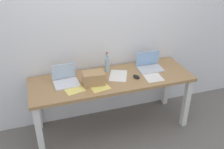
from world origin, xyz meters
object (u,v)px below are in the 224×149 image
Objects in this scene: desk at (112,85)px; computer_mouse at (136,77)px; beer_bottle at (107,64)px; cardboard_box at (94,78)px; laptop_left at (66,80)px; laptop_right at (149,65)px.

computer_mouse is (0.29, -0.09, 0.12)m from desk.
desk is 7.63× the size of beer_bottle.
beer_bottle is at bearing 91.78° from desk.
beer_bottle is 1.04× the size of cardboard_box.
desk is 0.31m from cardboard_box.
laptop_left is 1.10m from laptop_right.
beer_bottle reaches higher than cardboard_box.
beer_bottle is at bearing 13.55° from laptop_left.
laptop_left is at bearing -166.45° from beer_bottle.
beer_bottle reaches higher than computer_mouse.
beer_bottle is at bearing 114.80° from computer_mouse.
cardboard_box is (-0.53, 0.02, 0.06)m from computer_mouse.
beer_bottle reaches higher than laptop_right.
laptop_right is 0.80m from cardboard_box.
beer_bottle reaches higher than laptop_left.
desk is 0.32m from computer_mouse.
desk is 0.57m from laptop_right.
desk is 6.65× the size of laptop_left.
desk is 7.96× the size of cardboard_box.
laptop_right is at bearing 9.86° from desk.
laptop_right is (1.10, 0.04, 0.00)m from laptop_left.
desk is at bearing -5.80° from laptop_left.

